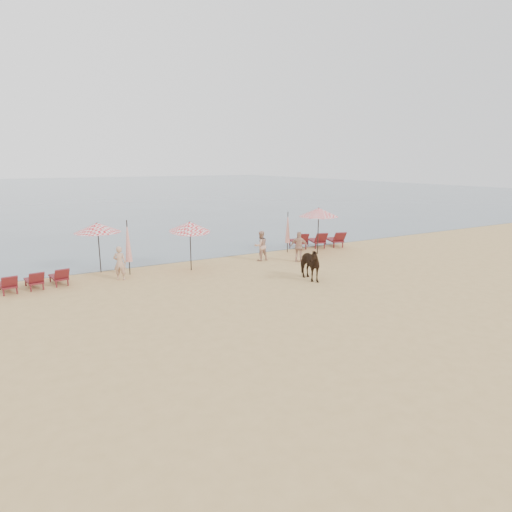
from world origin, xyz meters
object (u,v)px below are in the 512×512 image
Objects in this scene: umbrella_open_right at (319,212)px; cow at (308,264)px; umbrella_closed_left at (128,241)px; beachgoer_right_a at (261,246)px; lounger_cluster_left at (35,280)px; umbrella_open_left_b at (190,227)px; umbrella_closed_right at (288,228)px; beachgoer_left at (120,263)px; umbrella_open_left_a at (98,228)px; beachgoer_right_b at (299,247)px; lounger_cluster_right at (318,240)px.

umbrella_open_right is 5.91m from cow.
umbrella_closed_left reaches higher than beachgoer_right_a.
umbrella_open_left_b reaches higher than lounger_cluster_left.
umbrella_closed_left reaches higher than umbrella_closed_right.
cow is at bearing 178.71° from beachgoer_left.
umbrella_open_left_b is (3.97, -1.72, -0.02)m from umbrella_open_left_a.
lounger_cluster_left is 4.23m from umbrella_closed_left.
lounger_cluster_left is 1.08× the size of umbrella_open_left_b.
umbrella_open_right is 1.65× the size of beachgoer_right_b.
umbrella_open_left_a reaches higher than cow.
umbrella_closed_left is 9.35m from umbrella_closed_right.
cow is 4.44m from beachgoer_right_a.
beachgoer_right_b is (8.51, -1.80, -0.78)m from umbrella_closed_left.
cow is (10.80, -4.51, 0.37)m from lounger_cluster_left.
umbrella_closed_left is 1.24m from beachgoer_left.
umbrella_open_left_a is 0.90× the size of umbrella_open_right.
beachgoer_left is (-9.92, -1.27, -0.71)m from umbrella_closed_right.
umbrella_open_left_b reaches higher than beachgoer_right_b.
beachgoer_left is at bearing 164.57° from umbrella_open_right.
cow is at bearing -31.26° from umbrella_open_left_b.
cow is (-3.80, -4.20, -1.68)m from umbrella_open_right.
umbrella_open_left_a is at bearing -44.69° from beachgoer_left.
umbrella_open_left_b is 1.55× the size of beachgoer_right_a.
beachgoer_right_b reaches higher than beachgoer_right_a.
umbrella_open_left_b is 1.04× the size of umbrella_closed_right.
umbrella_open_right is (7.73, -0.10, 0.27)m from umbrella_open_left_b.
lounger_cluster_left is at bearing -160.44° from umbrella_open_left_a.
umbrella_closed_right is 1.35× the size of cow.
umbrella_open_left_a is (-12.93, 0.21, 1.71)m from lounger_cluster_right.
lounger_cluster_left is 13.45m from umbrella_closed_right.
umbrella_open_right is 2.83m from beachgoer_right_b.
lounger_cluster_left is at bearing -159.04° from lounger_cluster_right.
umbrella_closed_right reaches higher than lounger_cluster_left.
umbrella_open_right reaches higher than beachgoer_left.
umbrella_open_right is at bearing -16.57° from umbrella_open_left_a.
umbrella_open_left_b is at bearing -31.18° from umbrella_open_left_a.
beachgoer_right_a is (-3.67, 0.24, -1.63)m from umbrella_open_right.
umbrella_closed_left is (-10.57, 0.73, -0.83)m from umbrella_open_right.
umbrella_closed_right is at bearing -157.25° from beachgoer_right_a.
umbrella_open_left_a is at bearing -164.63° from lounger_cluster_right.
lounger_cluster_left is 12.62m from beachgoer_right_b.
umbrella_open_left_a is 0.94× the size of umbrella_closed_left.
umbrella_open_right reaches higher than umbrella_closed_right.
umbrella_closed_right is at bearing -144.20° from beachgoer_left.
umbrella_closed_right reaches higher than beachgoer_left.
umbrella_open_right is 1.67× the size of beachgoer_right_a.
umbrella_open_left_b is at bearing 138.72° from cow.
beachgoer_left is at bearing 32.09° from beachgoer_right_b.
umbrella_open_left_b reaches higher than cow.
umbrella_closed_left reaches higher than lounger_cluster_left.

